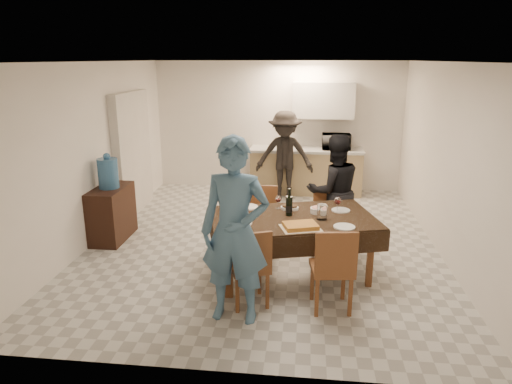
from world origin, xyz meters
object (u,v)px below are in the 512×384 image
(dining_table, at_px, (293,220))
(person_kitchen, at_px, (285,156))
(water_jug, at_px, (108,173))
(microwave, at_px, (336,142))
(savoury_tart, at_px, (300,226))
(person_near, at_px, (235,231))
(wine_bottle, at_px, (289,202))
(person_far, at_px, (334,191))
(console, at_px, (112,213))
(water_pitcher, at_px, (322,212))

(dining_table, height_order, person_kitchen, person_kitchen)
(person_kitchen, bearing_deg, water_jug, -136.11)
(microwave, bearing_deg, savoury_tart, 81.36)
(savoury_tart, bearing_deg, person_near, -134.13)
(water_jug, relative_size, wine_bottle, 1.28)
(water_jug, relative_size, person_far, 0.27)
(wine_bottle, distance_m, microwave, 3.77)
(console, xyz_separation_m, person_far, (3.29, 0.14, 0.42))
(person_kitchen, bearing_deg, person_near, -93.70)
(wine_bottle, xyz_separation_m, person_near, (-0.50, -1.10, 0.02))
(wine_bottle, xyz_separation_m, person_far, (0.60, 1.00, -0.13))
(person_near, height_order, person_far, person_near)
(dining_table, xyz_separation_m, savoury_tart, (0.10, -0.38, 0.06))
(person_near, bearing_deg, savoury_tart, 50.50)
(microwave, distance_m, person_kitchen, 1.11)
(console, relative_size, wine_bottle, 2.53)
(person_kitchen, bearing_deg, microwave, 24.34)
(water_pitcher, bearing_deg, savoury_tart, -127.15)
(wine_bottle, bearing_deg, savoury_tart, -70.77)
(microwave, relative_size, person_kitchen, 0.32)
(person_near, bearing_deg, console, 142.77)
(dining_table, distance_m, savoury_tart, 0.40)
(person_far, relative_size, person_kitchen, 0.96)
(microwave, bearing_deg, person_far, 86.27)
(dining_table, height_order, savoury_tart, savoury_tart)
(savoury_tart, xyz_separation_m, microwave, (0.62, 4.11, 0.26))
(microwave, bearing_deg, wine_bottle, 78.12)
(microwave, distance_m, person_far, 2.70)
(wine_bottle, xyz_separation_m, savoury_tart, (0.15, -0.43, -0.14))
(wine_bottle, relative_size, person_kitchen, 0.20)
(console, height_order, savoury_tart, savoury_tart)
(dining_table, bearing_deg, console, 146.47)
(dining_table, distance_m, person_kitchen, 3.30)
(wine_bottle, distance_m, person_near, 1.21)
(console, xyz_separation_m, microwave, (3.46, 2.82, 0.66))
(console, bearing_deg, water_pitcher, -17.28)
(wine_bottle, relative_size, person_near, 0.18)
(dining_table, height_order, console, console)
(dining_table, distance_m, water_pitcher, 0.38)
(console, height_order, person_kitchen, person_kitchen)
(savoury_tart, xyz_separation_m, person_kitchen, (-0.37, 3.66, 0.05))
(console, distance_m, person_near, 2.99)
(wine_bottle, bearing_deg, dining_table, -45.00)
(dining_table, bearing_deg, water_pitcher, -23.27)
(console, relative_size, water_jug, 1.97)
(water_jug, bearing_deg, person_near, -41.86)
(water_jug, xyz_separation_m, person_near, (2.19, -1.96, -0.06))
(wine_bottle, height_order, water_pitcher, wine_bottle)
(water_jug, height_order, water_pitcher, water_jug)
(dining_table, bearing_deg, person_far, 47.22)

